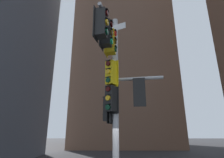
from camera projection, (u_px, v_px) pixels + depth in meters
name	position (u px, v px, depth m)	size (l,w,h in m)	color
building_mid_block	(122.00, 30.00, 37.32)	(16.37, 16.37, 46.49)	brown
signal_pole_assembly	(114.00, 79.00, 6.85)	(2.67, 2.69, 7.38)	#B2B2B5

